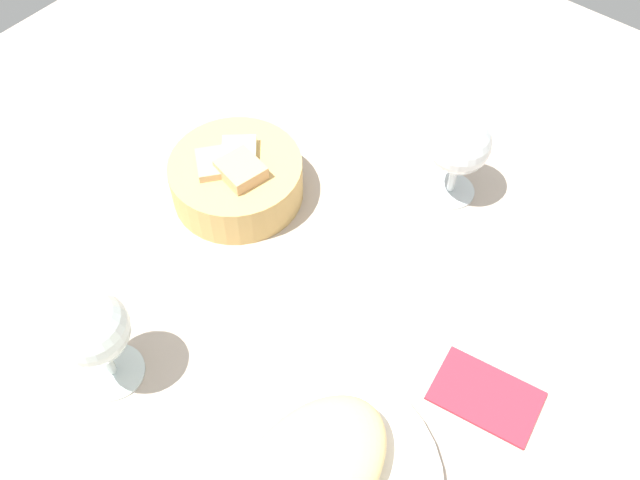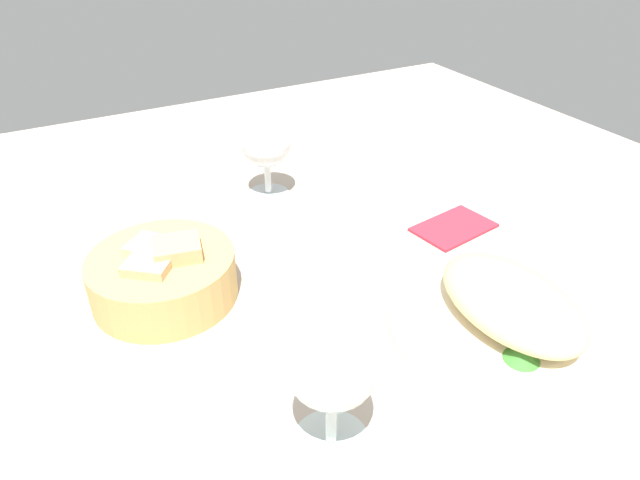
{
  "view_description": "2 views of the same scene",
  "coord_description": "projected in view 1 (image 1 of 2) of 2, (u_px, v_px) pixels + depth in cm",
  "views": [
    {
      "loc": [
        -34.02,
        -27.12,
        70.24
      ],
      "look_at": [
        3.5,
        3.42,
        5.45
      ],
      "focal_mm": 40.3,
      "sensor_mm": 36.0,
      "label": 1
    },
    {
      "loc": [
        -48.92,
        28.09,
        41.42
      ],
      "look_at": [
        3.62,
        -0.39,
        3.18
      ],
      "focal_mm": 32.01,
      "sensor_mm": 36.0,
      "label": 2
    }
  ],
  "objects": [
    {
      "name": "bread_basket",
      "position": [
        236.0,
        178.0,
        0.9
      ],
      "size": [
        16.57,
        16.57,
        7.35
      ],
      "color": "tan",
      "rests_on": "ground_plane"
    },
    {
      "name": "ground_plane",
      "position": [
        324.0,
        307.0,
        0.83
      ],
      "size": [
        140.0,
        140.0,
        2.0
      ],
      "primitive_type": "cube",
      "color": "#B8A695"
    },
    {
      "name": "folded_napkin",
      "position": [
        486.0,
        395.0,
        0.75
      ],
      "size": [
        8.6,
        11.94,
        0.8
      ],
      "primitive_type": "cube",
      "rotation": [
        0.0,
        0.0,
        1.72
      ],
      "color": "red",
      "rests_on": "ground_plane"
    },
    {
      "name": "wine_glass_far",
      "position": [
        93.0,
        331.0,
        0.7
      ],
      "size": [
        7.59,
        7.59,
        13.31
      ],
      "color": "silver",
      "rests_on": "ground_plane"
    },
    {
      "name": "omelette",
      "position": [
        309.0,
        473.0,
        0.67
      ],
      "size": [
        18.66,
        12.32,
        4.54
      ],
      "primitive_type": "ellipsoid",
      "rotation": [
        0.0,
        0.0,
        -0.05
      ],
      "color": "#E8CF85",
      "rests_on": "plate"
    },
    {
      "name": "wine_glass_near",
      "position": [
        460.0,
        147.0,
        0.86
      ],
      "size": [
        7.56,
        7.56,
        12.47
      ],
      "color": "silver",
      "rests_on": "ground_plane"
    }
  ]
}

